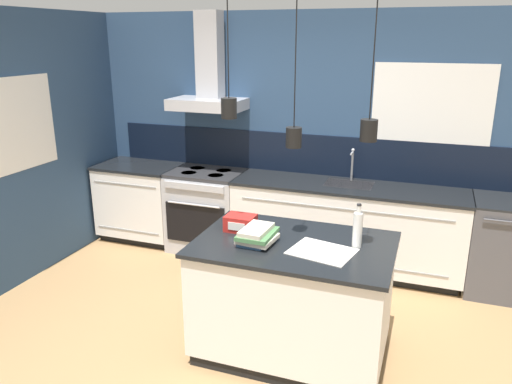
{
  "coord_description": "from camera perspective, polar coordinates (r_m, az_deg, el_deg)",
  "views": [
    {
      "loc": [
        1.29,
        -3.14,
        2.35
      ],
      "look_at": [
        -0.11,
        0.74,
        1.05
      ],
      "focal_mm": 35.0,
      "sensor_mm": 36.0,
      "label": 1
    }
  ],
  "objects": [
    {
      "name": "counter_run_left",
      "position": [
        6.09,
        -12.96,
        -1.04
      ],
      "size": [
        0.94,
        0.64,
        0.91
      ],
      "color": "black",
      "rests_on": "ground_plane"
    },
    {
      "name": "wall_left",
      "position": [
        5.45,
        -23.92,
        4.92
      ],
      "size": [
        0.08,
        3.8,
        2.6
      ],
      "color": "navy",
      "rests_on": "ground_plane"
    },
    {
      "name": "red_supply_box",
      "position": [
        3.84,
        -1.79,
        -3.55
      ],
      "size": [
        0.23,
        0.17,
        0.12
      ],
      "color": "red",
      "rests_on": "kitchen_island"
    },
    {
      "name": "dishwasher",
      "position": [
        5.24,
        26.26,
        -5.64
      ],
      "size": [
        0.59,
        0.65,
        0.91
      ],
      "color": "#4C4C51",
      "rests_on": "ground_plane"
    },
    {
      "name": "counter_run_sink",
      "position": [
        5.24,
        10.23,
        -3.92
      ],
      "size": [
        2.35,
        0.64,
        1.25
      ],
      "color": "black",
      "rests_on": "ground_plane"
    },
    {
      "name": "kitchen_island",
      "position": [
        3.85,
        4.25,
        -11.95
      ],
      "size": [
        1.43,
        0.95,
        0.91
      ],
      "color": "black",
      "rests_on": "ground_plane"
    },
    {
      "name": "oven_range",
      "position": [
        5.68,
        -5.58,
        -2.09
      ],
      "size": [
        0.81,
        0.66,
        0.91
      ],
      "color": "#B5B5BA",
      "rests_on": "ground_plane"
    },
    {
      "name": "paper_pile",
      "position": [
        3.52,
        7.56,
        -6.75
      ],
      "size": [
        0.49,
        0.42,
        0.01
      ],
      "color": "silver",
      "rests_on": "kitchen_island"
    },
    {
      "name": "book_stack",
      "position": [
        3.61,
        0.1,
        -4.98
      ],
      "size": [
        0.27,
        0.32,
        0.12
      ],
      "color": "#335684",
      "rests_on": "kitchen_island"
    },
    {
      "name": "wall_back",
      "position": [
        5.41,
        4.96,
        6.82
      ],
      "size": [
        5.6,
        2.07,
        2.6
      ],
      "color": "navy",
      "rests_on": "ground_plane"
    },
    {
      "name": "bottle_on_island",
      "position": [
        3.59,
        11.54,
        -4.17
      ],
      "size": [
        0.07,
        0.07,
        0.32
      ],
      "color": "silver",
      "rests_on": "kitchen_island"
    },
    {
      "name": "ground_plane",
      "position": [
        4.13,
        -2.21,
        -17.21
      ],
      "size": [
        16.0,
        16.0,
        0.0
      ],
      "primitive_type": "plane",
      "color": "#A87F51",
      "rests_on": "ground"
    }
  ]
}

